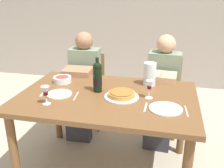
{
  "coord_description": "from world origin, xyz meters",
  "views": [
    {
      "loc": [
        0.49,
        -1.94,
        1.61
      ],
      "look_at": [
        0.05,
        -0.01,
        0.87
      ],
      "focal_mm": 41.2,
      "sensor_mm": 36.0,
      "label": 1
    }
  ],
  "objects_px": {
    "wine_bottle": "(97,77)",
    "diner_left": "(83,82)",
    "salad_bowl": "(62,79)",
    "chair_left": "(89,84)",
    "diner_right": "(162,87)",
    "wine_glass_left_diner": "(46,92)",
    "dinner_plate_right_setting": "(59,94)",
    "dining_table": "(107,105)",
    "chair_right": "(163,90)",
    "baked_tart": "(122,94)",
    "water_pitcher": "(150,75)",
    "wine_glass_right_diner": "(149,86)",
    "dinner_plate_left_setting": "(166,109)"
  },
  "relations": [
    {
      "from": "water_pitcher",
      "to": "wine_glass_left_diner",
      "type": "distance_m",
      "value": 0.96
    },
    {
      "from": "dining_table",
      "to": "water_pitcher",
      "type": "bearing_deg",
      "value": 44.91
    },
    {
      "from": "baked_tart",
      "to": "wine_glass_left_diner",
      "type": "bearing_deg",
      "value": -154.77
    },
    {
      "from": "wine_glass_left_diner",
      "to": "diner_right",
      "type": "height_order",
      "value": "diner_right"
    },
    {
      "from": "wine_bottle",
      "to": "chair_left",
      "type": "height_order",
      "value": "wine_bottle"
    },
    {
      "from": "dinner_plate_right_setting",
      "to": "diner_left",
      "type": "relative_size",
      "value": 0.18
    },
    {
      "from": "diner_left",
      "to": "chair_left",
      "type": "bearing_deg",
      "value": -90.52
    },
    {
      "from": "baked_tart",
      "to": "diner_left",
      "type": "bearing_deg",
      "value": 130.78
    },
    {
      "from": "diner_left",
      "to": "diner_right",
      "type": "relative_size",
      "value": 1.0
    },
    {
      "from": "dinner_plate_left_setting",
      "to": "chair_left",
      "type": "xyz_separation_m",
      "value": [
        -0.95,
        1.05,
        -0.27
      ]
    },
    {
      "from": "dinner_plate_right_setting",
      "to": "chair_left",
      "type": "distance_m",
      "value": 1.01
    },
    {
      "from": "wine_glass_left_diner",
      "to": "chair_right",
      "type": "xyz_separation_m",
      "value": [
        0.87,
        1.18,
        -0.37
      ]
    },
    {
      "from": "wine_bottle",
      "to": "wine_glass_right_diner",
      "type": "xyz_separation_m",
      "value": [
        0.45,
        -0.05,
        -0.03
      ]
    },
    {
      "from": "wine_glass_right_diner",
      "to": "baked_tart",
      "type": "bearing_deg",
      "value": -170.73
    },
    {
      "from": "water_pitcher",
      "to": "chair_left",
      "type": "height_order",
      "value": "water_pitcher"
    },
    {
      "from": "dining_table",
      "to": "water_pitcher",
      "type": "relative_size",
      "value": 7.0
    },
    {
      "from": "wine_glass_right_diner",
      "to": "diner_right",
      "type": "bearing_deg",
      "value": 82.16
    },
    {
      "from": "wine_bottle",
      "to": "water_pitcher",
      "type": "bearing_deg",
      "value": 31.54
    },
    {
      "from": "wine_bottle",
      "to": "wine_glass_right_diner",
      "type": "distance_m",
      "value": 0.45
    },
    {
      "from": "chair_left",
      "to": "diner_left",
      "type": "bearing_deg",
      "value": 89.48
    },
    {
      "from": "wine_bottle",
      "to": "dinner_plate_right_setting",
      "type": "xyz_separation_m",
      "value": [
        -0.3,
        -0.15,
        -0.13
      ]
    },
    {
      "from": "wine_bottle",
      "to": "diner_right",
      "type": "height_order",
      "value": "diner_right"
    },
    {
      "from": "wine_bottle",
      "to": "diner_right",
      "type": "xyz_separation_m",
      "value": [
        0.54,
        0.6,
        -0.28
      ]
    },
    {
      "from": "water_pitcher",
      "to": "baked_tart",
      "type": "distance_m",
      "value": 0.4
    },
    {
      "from": "dinner_plate_right_setting",
      "to": "chair_left",
      "type": "bearing_deg",
      "value": 93.5
    },
    {
      "from": "wine_bottle",
      "to": "diner_left",
      "type": "relative_size",
      "value": 0.26
    },
    {
      "from": "diner_left",
      "to": "wine_glass_left_diner",
      "type": "bearing_deg",
      "value": 88.65
    },
    {
      "from": "wine_bottle",
      "to": "salad_bowl",
      "type": "relative_size",
      "value": 1.78
    },
    {
      "from": "salad_bowl",
      "to": "diner_right",
      "type": "distance_m",
      "value": 1.06
    },
    {
      "from": "dining_table",
      "to": "diner_left",
      "type": "distance_m",
      "value": 0.79
    },
    {
      "from": "dining_table",
      "to": "baked_tart",
      "type": "bearing_deg",
      "value": -7.84
    },
    {
      "from": "dinner_plate_right_setting",
      "to": "chair_left",
      "type": "height_order",
      "value": "chair_left"
    },
    {
      "from": "dining_table",
      "to": "salad_bowl",
      "type": "xyz_separation_m",
      "value": [
        -0.49,
        0.21,
        0.13
      ]
    },
    {
      "from": "wine_bottle",
      "to": "dinner_plate_left_setting",
      "type": "distance_m",
      "value": 0.65
    },
    {
      "from": "baked_tart",
      "to": "diner_left",
      "type": "xyz_separation_m",
      "value": [
        -0.58,
        0.67,
        -0.17
      ]
    },
    {
      "from": "dining_table",
      "to": "salad_bowl",
      "type": "relative_size",
      "value": 8.75
    },
    {
      "from": "diner_right",
      "to": "dining_table",
      "type": "bearing_deg",
      "value": 60.55
    },
    {
      "from": "wine_bottle",
      "to": "wine_glass_right_diner",
      "type": "height_order",
      "value": "wine_bottle"
    },
    {
      "from": "dinner_plate_right_setting",
      "to": "diner_right",
      "type": "height_order",
      "value": "diner_right"
    },
    {
      "from": "wine_glass_right_diner",
      "to": "diner_left",
      "type": "distance_m",
      "value": 1.05
    },
    {
      "from": "dining_table",
      "to": "baked_tart",
      "type": "height_order",
      "value": "baked_tart"
    },
    {
      "from": "dining_table",
      "to": "wine_glass_left_diner",
      "type": "height_order",
      "value": "wine_glass_left_diner"
    },
    {
      "from": "chair_left",
      "to": "water_pitcher",
      "type": "bearing_deg",
      "value": 141.5
    },
    {
      "from": "dining_table",
      "to": "water_pitcher",
      "type": "xyz_separation_m",
      "value": [
        0.33,
        0.33,
        0.19
      ]
    },
    {
      "from": "salad_bowl",
      "to": "chair_left",
      "type": "height_order",
      "value": "chair_left"
    },
    {
      "from": "salad_bowl",
      "to": "chair_right",
      "type": "xyz_separation_m",
      "value": [
        0.95,
        0.69,
        -0.3
      ]
    },
    {
      "from": "diner_left",
      "to": "water_pitcher",
      "type": "bearing_deg",
      "value": 154.36
    },
    {
      "from": "baked_tart",
      "to": "water_pitcher",
      "type": "bearing_deg",
      "value": 60.3
    },
    {
      "from": "wine_bottle",
      "to": "wine_glass_right_diner",
      "type": "relative_size",
      "value": 1.99
    },
    {
      "from": "baked_tart",
      "to": "salad_bowl",
      "type": "height_order",
      "value": "salad_bowl"
    }
  ]
}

